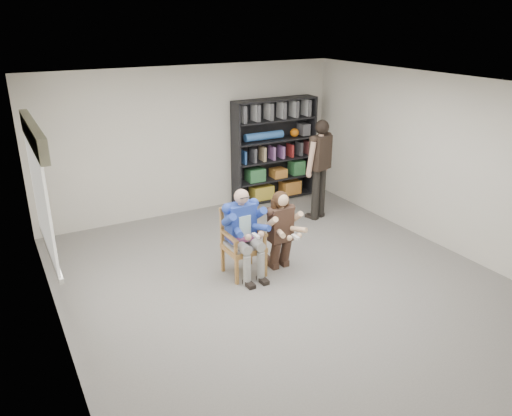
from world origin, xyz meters
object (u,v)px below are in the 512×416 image
standing_man (320,171)px  bookshelf (274,150)px  armchair (244,242)px  seated_man (243,233)px  kneeling_woman (282,231)px

standing_man → bookshelf: bearing=79.3°
armchair → seated_man: seated_man is taller
armchair → bookshelf: bookshelf is taller
bookshelf → standing_man: (0.19, -1.32, -0.11)m
kneeling_woman → armchair: bearing=167.4°
armchair → seated_man: bearing=0.0°
armchair → standing_man: (2.27, 1.30, 0.42)m
kneeling_woman → standing_man: bearing=39.1°
seated_man → bookshelf: bookshelf is taller
armchair → bookshelf: bearing=50.7°
armchair → standing_man: bearing=28.9°
kneeling_woman → bookshelf: (1.49, 2.73, 0.44)m
seated_man → standing_man: (2.27, 1.30, 0.27)m
bookshelf → standing_man: 1.34m
standing_man → seated_man: bearing=-169.3°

